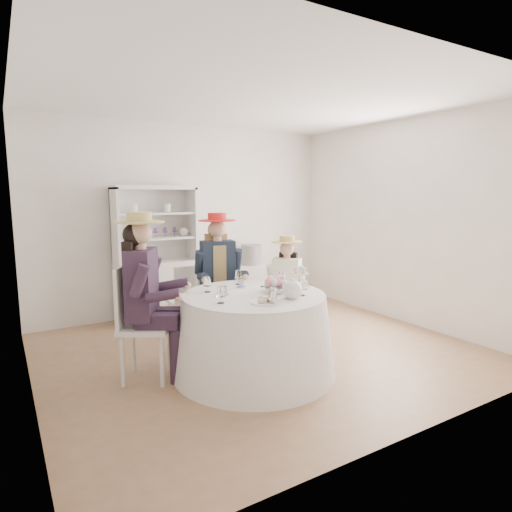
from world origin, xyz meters
TOP-DOWN VIEW (x-y plane):
  - ground at (0.00, 0.00)m, footprint 4.50×4.50m
  - ceiling at (0.00, 0.00)m, footprint 4.50×4.50m
  - wall_back at (0.00, 2.00)m, footprint 4.50×0.00m
  - wall_front at (0.00, -2.00)m, footprint 4.50×0.00m
  - wall_left at (-2.25, 0.00)m, footprint 0.00×4.50m
  - wall_right at (2.25, 0.00)m, footprint 0.00×4.50m
  - tea_table at (-0.36, -0.46)m, footprint 1.56×1.56m
  - hutch at (-0.59, 1.76)m, footprint 1.15×0.56m
  - side_table at (0.90, 1.73)m, footprint 0.54×0.54m
  - hatbox at (0.90, 1.73)m, footprint 0.37×0.37m
  - guest_left at (-1.29, -0.06)m, footprint 0.67×0.62m
  - guest_mid at (-0.25, 0.54)m, footprint 0.57×0.60m
  - guest_right at (0.44, 0.15)m, footprint 0.53×0.52m
  - spare_chair at (-0.50, 0.96)m, footprint 0.37×0.37m
  - teacup_a at (-0.64, -0.36)m, footprint 0.10×0.10m
  - teacup_b at (-0.33, -0.15)m, footprint 0.08×0.08m
  - teacup_c at (-0.10, -0.38)m, footprint 0.11×0.11m
  - flower_bowl at (-0.18, -0.56)m, footprint 0.24×0.24m
  - flower_arrangement at (-0.15, -0.50)m, footprint 0.19×0.20m
  - table_teapot at (-0.15, -0.79)m, footprint 0.25×0.18m
  - sandwich_plate at (-0.45, -0.81)m, footprint 0.27×0.27m
  - cupcake_stand at (0.17, -0.48)m, footprint 0.22×0.22m
  - stemware_set at (-0.36, -0.46)m, footprint 0.94×0.98m

SIDE VIEW (x-z plane):
  - ground at x=0.00m, z-range 0.00..0.00m
  - side_table at x=0.90m, z-range 0.00..0.64m
  - tea_table at x=-0.36m, z-range 0.00..0.78m
  - spare_chair at x=-0.50m, z-range 0.03..0.90m
  - hutch at x=-0.59m, z-range -0.26..1.57m
  - guest_right at x=0.44m, z-range 0.08..1.33m
  - hatbox at x=0.90m, z-range 0.64..0.95m
  - sandwich_plate at x=-0.45m, z-range 0.77..0.83m
  - flower_bowl at x=-0.18m, z-range 0.78..0.84m
  - teacup_c at x=-0.10m, z-range 0.78..0.85m
  - teacup_b at x=-0.33m, z-range 0.78..0.85m
  - teacup_a at x=-0.64m, z-range 0.78..0.86m
  - guest_mid at x=-0.25m, z-range 0.10..1.61m
  - stemware_set at x=-0.36m, z-range 0.78..0.93m
  - cupcake_stand at x=0.17m, z-range 0.76..0.97m
  - table_teapot at x=-0.15m, z-range 0.77..0.96m
  - flower_arrangement at x=-0.15m, z-range 0.84..0.91m
  - guest_left at x=-1.29m, z-range 0.10..1.67m
  - wall_back at x=0.00m, z-range -0.90..3.60m
  - wall_front at x=0.00m, z-range -0.90..3.60m
  - wall_left at x=-2.25m, z-range -0.90..3.60m
  - wall_right at x=2.25m, z-range -0.90..3.60m
  - ceiling at x=0.00m, z-range 2.70..2.70m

